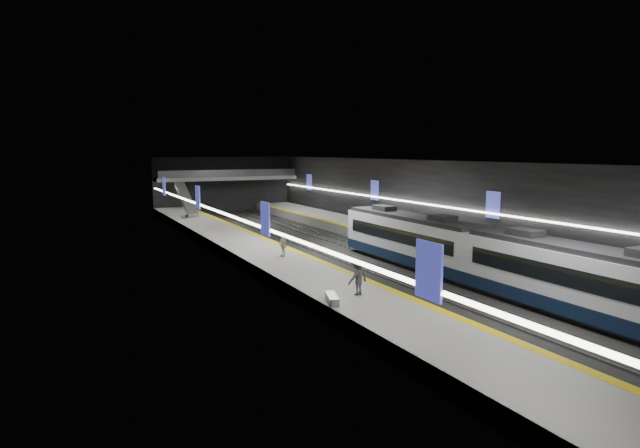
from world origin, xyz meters
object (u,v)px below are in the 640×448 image
train (479,254)px  passenger_left_b (358,278)px  escalator (186,199)px  bench_right_near (538,256)px  bench_left_near (332,299)px  passenger_right_a (499,247)px  bench_left_far (184,217)px  bench_right_far (357,217)px  passenger_left_a (283,245)px

train → passenger_left_b: (-10.01, -1.37, -0.21)m
escalator → bench_right_near: escalator is taller
bench_left_near → passenger_right_a: 17.28m
bench_right_near → bench_left_far: bearing=133.0°
bench_left_near → bench_right_far: 34.97m
bench_right_far → bench_right_near: bearing=-75.7°
bench_left_near → passenger_left_b: bearing=39.0°
bench_right_far → passenger_left_b: passenger_left_b is taller
train → passenger_left_b: 10.10m
passenger_left_a → passenger_left_b: size_ratio=0.88×
train → passenger_left_a: size_ratio=17.38×
bench_right_far → escalator: bearing=156.2°
train → escalator: escalator is taller
escalator → passenger_right_a: escalator is taller
bench_right_far → passenger_left_b: 33.30m
train → bench_right_far: 28.19m
train → bench_right_near: size_ratio=18.87×
passenger_left_b → train: bearing=176.1°
bench_right_near → bench_right_far: (-0.11, 26.05, 0.00)m
bench_left_far → passenger_left_a: passenger_left_a is taller
passenger_left_a → passenger_left_b: (-0.46, -11.80, 0.12)m
bench_left_near → passenger_left_a: passenger_left_a is taller
bench_left_near → bench_right_near: size_ratio=1.12×
escalator → bench_left_near: size_ratio=4.50×
bench_left_near → passenger_left_a: 12.80m
passenger_right_a → passenger_left_a: size_ratio=0.95×
bench_left_near → passenger_left_b: 2.26m
escalator → passenger_left_b: size_ratio=4.06×
passenger_left_b → bench_left_near: bearing=8.8°
bench_left_far → bench_right_far: 20.28m
train → bench_left_near: train is taller
train → passenger_right_a: size_ratio=18.28×
bench_left_far → bench_right_near: size_ratio=1.03×
passenger_right_a → passenger_left_b: 15.15m
escalator → bench_right_far: 21.45m
bench_left_far → passenger_right_a: passenger_right_a is taller
escalator → passenger_left_a: (0.46, -30.00, -1.04)m
bench_left_far → escalator: bearing=97.2°
passenger_right_a → passenger_left_a: bearing=57.6°
bench_left_far → bench_right_far: (18.02, -9.31, -0.00)m
train → passenger_right_a: train is taller
bench_left_far → passenger_left_b: size_ratio=0.84×
bench_right_far → passenger_left_b: size_ratio=0.82×
train → bench_right_near: bearing=10.3°
bench_left_far → passenger_left_b: 38.03m
bench_left_near → passenger_right_a: (16.58, 4.86, 0.60)m
bench_left_near → bench_right_far: bearing=75.8°
bench_right_near → passenger_right_a: size_ratio=0.97×
escalator → train: bearing=-76.1°
passenger_right_a → bench_left_near: bearing=102.5°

